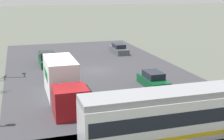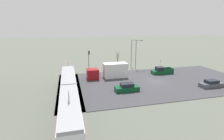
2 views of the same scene
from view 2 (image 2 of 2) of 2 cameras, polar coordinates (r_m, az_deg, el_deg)
The scene contains 13 objects.
ground_plane at distance 39.74m, azimuth 13.91°, elevation -3.70°, with size 320.00×320.00×0.00m, color #565B51.
road_surface at distance 39.73m, azimuth 13.91°, elevation -3.65°, with size 20.87×41.33×0.08m.
rail_bed at distance 35.28m, azimuth -13.82°, elevation -5.94°, with size 61.04×4.40×0.22m.
light_rail_tram at distance 28.12m, azimuth -13.81°, elevation -7.78°, with size 25.10×2.57×4.37m.
box_truck at distance 40.82m, azimuth -0.69°, elevation -0.37°, with size 2.61×9.40×3.40m.
pickup_truck at distance 46.12m, azimuth 15.98°, elevation -0.33°, with size 1.95×5.46×1.82m.
sedan_car_0 at distance 40.26m, azimuth 29.68°, elevation -3.99°, with size 1.77×4.74×1.42m.
sedan_car_1 at distance 32.94m, azimuth 4.89°, elevation -5.80°, with size 1.82×4.52×1.54m.
traffic_light_pole at distance 46.36m, azimuth -7.56°, elevation 3.78°, with size 0.28×0.47×5.61m.
street_tree at distance 48.55m, azimuth 1.86°, elevation 2.70°, with size 1.15×0.95×4.86m.
street_lamp_near_crossing at distance 51.25m, azimuth 6.58°, elevation 5.99°, with size 0.36×1.95×8.04m.
street_lamp_mid_block at distance 49.53m, azimuth 8.01°, elevation 5.73°, with size 0.36×1.95×8.15m.
no_parking_sign at distance 52.98m, azimuth 15.47°, elevation 2.23°, with size 0.32×0.08×2.22m.
Camera 2 is at (-33.17, 18.26, 12.08)m, focal length 28.00 mm.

